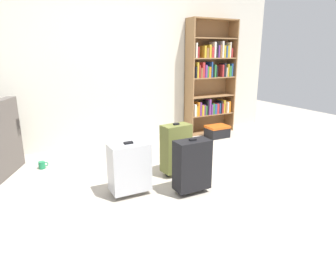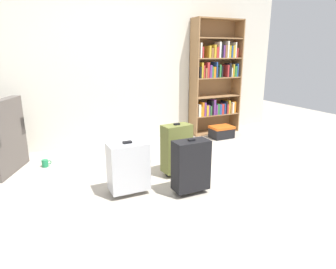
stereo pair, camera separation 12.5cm
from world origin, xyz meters
name	(u,v)px [view 1 (the left image)]	position (x,y,z in m)	size (l,w,h in m)	color
ground_plane	(180,186)	(0.00, 0.00, 0.00)	(10.30, 10.30, 0.00)	#B2A899
back_wall	(118,61)	(0.00, 1.97, 1.30)	(5.88, 0.10, 2.60)	beige
bookshelf	(210,78)	(1.63, 1.77, 0.98)	(0.92, 0.29, 1.98)	olive
mug	(42,165)	(-1.30, 1.26, 0.05)	(0.12, 0.08, 0.10)	#1E7F4C
storage_box	(217,131)	(1.55, 1.38, 0.11)	(0.38, 0.28, 0.21)	black
suitcase_olive	(176,148)	(0.12, 0.31, 0.33)	(0.36, 0.22, 0.64)	brown
suitcase_silver	(129,167)	(-0.56, 0.09, 0.30)	(0.40, 0.25, 0.57)	#B7BABF
suitcase_black	(192,165)	(0.03, -0.19, 0.31)	(0.37, 0.20, 0.60)	black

